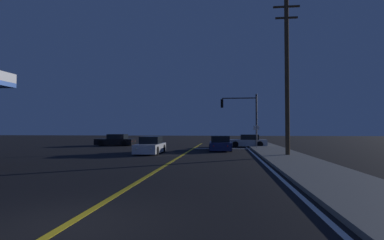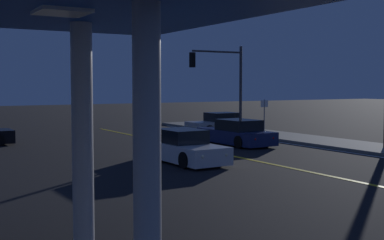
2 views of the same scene
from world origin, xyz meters
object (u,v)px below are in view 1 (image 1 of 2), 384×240
object	(u,v)px
car_following_oncoming_navy	(220,144)
car_lead_oncoming_white	(151,146)
traffic_signal_near_right	(243,112)
street_sign_corner	(256,133)
car_distant_tail_silver	(248,141)
car_side_waiting_black	(116,141)
utility_pole_right	(287,74)

from	to	relation	value
car_following_oncoming_navy	car_lead_oncoming_white	bearing A→B (deg)	-145.84
traffic_signal_near_right	street_sign_corner	size ratio (longest dim) A/B	2.45
car_distant_tail_silver	traffic_signal_near_right	world-z (taller)	traffic_signal_near_right
car_following_oncoming_navy	traffic_signal_near_right	size ratio (longest dim) A/B	0.85
street_sign_corner	traffic_signal_near_right	bearing A→B (deg)	111.03
car_distant_tail_silver	street_sign_corner	bearing A→B (deg)	-171.89
car_side_waiting_black	car_distant_tail_silver	xyz separation A→B (m)	(15.12, -0.65, -0.00)
street_sign_corner	utility_pole_right	bearing A→B (deg)	-79.57
car_following_oncoming_navy	traffic_signal_near_right	bearing A→B (deg)	61.97
traffic_signal_near_right	street_sign_corner	world-z (taller)	traffic_signal_near_right
car_following_oncoming_navy	traffic_signal_near_right	xyz separation A→B (m)	(2.33, 4.73, 3.16)
car_following_oncoming_navy	car_side_waiting_black	bearing A→B (deg)	150.18
car_distant_tail_silver	car_lead_oncoming_white	world-z (taller)	same
car_side_waiting_black	car_following_oncoming_navy	xyz separation A→B (m)	(12.27, -6.52, 0.00)
car_side_waiting_black	car_distant_tail_silver	distance (m)	15.13
traffic_signal_near_right	car_side_waiting_black	bearing A→B (deg)	-6.99
car_side_waiting_black	utility_pole_right	distance (m)	21.62
traffic_signal_near_right	street_sign_corner	bearing A→B (deg)	111.03
car_distant_tail_silver	utility_pole_right	bearing A→B (deg)	-170.29
utility_pole_right	street_sign_corner	bearing A→B (deg)	100.43
car_side_waiting_black	car_following_oncoming_navy	world-z (taller)	same
car_following_oncoming_navy	traffic_signal_near_right	world-z (taller)	traffic_signal_near_right
car_lead_oncoming_white	street_sign_corner	bearing A→B (deg)	-147.71
car_following_oncoming_navy	car_lead_oncoming_white	size ratio (longest dim) A/B	1.08
car_distant_tail_silver	car_following_oncoming_navy	bearing A→B (deg)	154.22
car_side_waiting_black	street_sign_corner	size ratio (longest dim) A/B	1.95
car_lead_oncoming_white	traffic_signal_near_right	size ratio (longest dim) A/B	0.79
car_following_oncoming_navy	utility_pole_right	size ratio (longest dim) A/B	0.43
car_side_waiting_black	utility_pole_right	size ratio (longest dim) A/B	0.40
car_side_waiting_black	car_following_oncoming_navy	size ratio (longest dim) A/B	0.94
utility_pole_right	street_sign_corner	distance (m)	8.83
car_lead_oncoming_white	utility_pole_right	world-z (taller)	utility_pole_right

